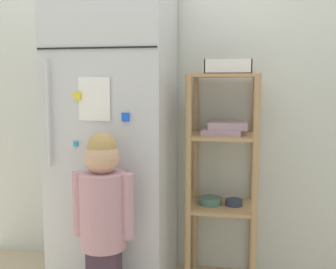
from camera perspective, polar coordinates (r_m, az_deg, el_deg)
name	(u,v)px	position (r m, az deg, el deg)	size (l,w,h in m)	color
kitchen_wall_back	(162,87)	(2.57, -0.80, 6.70)	(2.50, 0.03, 2.31)	silver
refrigerator	(115,131)	(2.34, -7.48, 0.45)	(0.63, 0.60, 1.81)	silver
child_standing	(103,210)	(2.00, -9.11, -10.43)	(0.31, 0.23, 0.95)	#443140
pantry_shelf_unit	(223,157)	(2.35, 7.72, -3.19)	(0.40, 0.35, 1.23)	tan
fruit_bin	(228,68)	(2.31, 8.45, 9.24)	(0.26, 0.16, 0.08)	white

